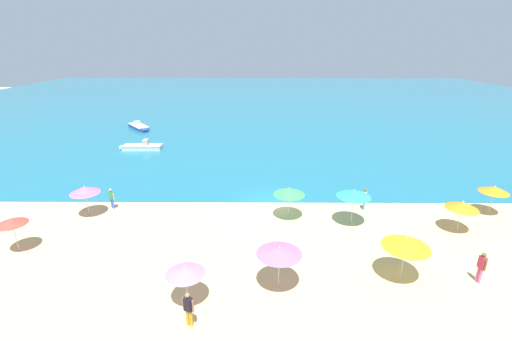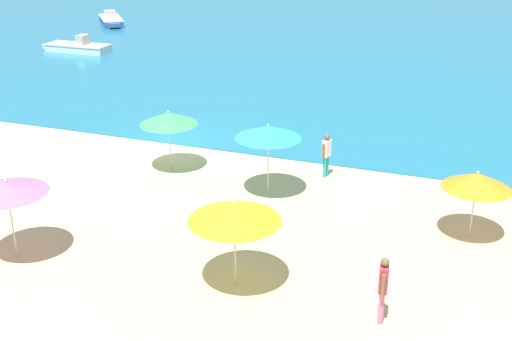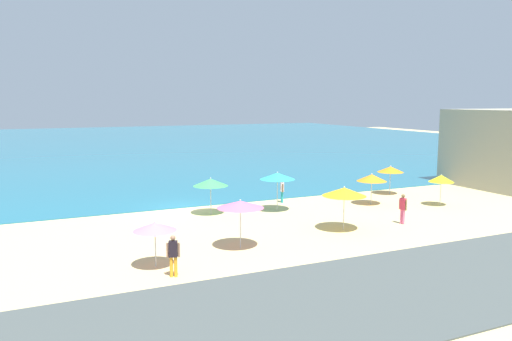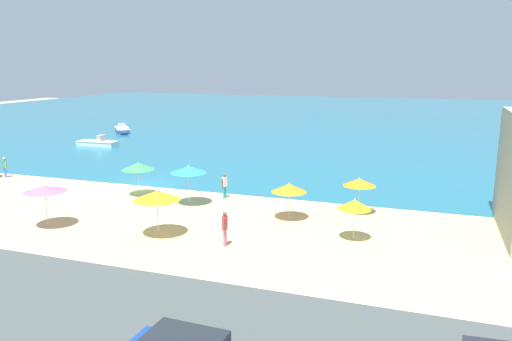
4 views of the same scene
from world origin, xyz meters
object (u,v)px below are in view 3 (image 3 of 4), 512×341
Objects in this scene: beach_umbrella_8 at (441,179)px; beach_umbrella_9 at (372,178)px; beach_umbrella_5 at (344,192)px; beach_umbrella_7 at (240,204)px; beach_umbrella_6 at (211,182)px; bather_0 at (282,189)px; beach_umbrella_0 at (277,176)px; bather_2 at (173,254)px; beach_umbrella_3 at (390,169)px; beach_umbrella_2 at (155,227)px; bather_3 at (403,207)px.

beach_umbrella_9 is at bearing 150.66° from beach_umbrella_8.
beach_umbrella_7 is (-6.71, -0.78, 0.01)m from beach_umbrella_5.
bather_0 is at bearing 13.08° from beach_umbrella_6.
beach_umbrella_0 reaches higher than bather_2.
beach_umbrella_5 is 6.75m from beach_umbrella_7.
bather_2 reaches higher than bather_0.
beach_umbrella_0 is at bearing 172.80° from beach_umbrella_9.
beach_umbrella_0 is at bearing -124.22° from bather_0.
beach_umbrella_3 is at bearing 38.65° from beach_umbrella_5.
beach_umbrella_6 is 1.40× the size of bather_0.
beach_umbrella_2 reaches higher than bather_2.
beach_umbrella_9 is at bearing -8.96° from beach_umbrella_6.
beach_umbrella_0 reaches higher than beach_umbrella_9.
beach_umbrella_3 is at bearing 34.18° from beach_umbrella_9.
beach_umbrella_7 reaches higher than beach_umbrella_2.
beach_umbrella_5 is at bearing -51.38° from beach_umbrella_6.
beach_umbrella_6 is 6.20m from bather_0.
bather_3 is (-5.62, -7.99, -0.96)m from beach_umbrella_3.
bather_3 is at bearing -108.77° from beach_umbrella_9.
beach_umbrella_5 is at bearing 9.64° from beach_umbrella_2.
beach_umbrella_3 is at bearing 2.85° from beach_umbrella_6.
beach_umbrella_6 is at bearing 57.23° from beach_umbrella_2.
beach_umbrella_5 is 1.48× the size of bather_0.
beach_umbrella_9 is at bearing 27.16° from bather_2.
beach_umbrella_2 is 11.43m from beach_umbrella_5.
beach_umbrella_0 reaches higher than beach_umbrella_8.
beach_umbrella_7 is 17.15m from beach_umbrella_8.
beach_umbrella_7 is 1.44× the size of bather_0.
beach_umbrella_0 is 8.30m from bather_3.
beach_umbrella_0 is 1.16× the size of beach_umbrella_3.
bather_0 is 0.96× the size of bather_2.
bather_0 is at bearing 176.15° from beach_umbrella_3.
beach_umbrella_8 is at bearing 12.05° from beach_umbrella_7.
beach_umbrella_9 is 1.25× the size of bather_2.
beach_umbrella_2 is 0.88× the size of beach_umbrella_6.
beach_umbrella_7 is 13.92m from beach_umbrella_9.
bather_2 is at bearing -147.42° from beach_umbrella_7.
bather_0 is (7.09, 9.12, -1.27)m from beach_umbrella_7.
beach_umbrella_3 is 0.92× the size of beach_umbrella_7.
beach_umbrella_0 reaches higher than beach_umbrella_3.
beach_umbrella_9 is 1.30× the size of bather_0.
bather_3 reaches higher than bather_0.
bather_0 is at bearing 52.12° from beach_umbrella_7.
beach_umbrella_7 is at bearing -152.56° from beach_umbrella_3.
beach_umbrella_6 is at bearing 168.24° from beach_umbrella_0.
beach_umbrella_0 reaches higher than beach_umbrella_5.
beach_umbrella_6 is at bearing -177.15° from beach_umbrella_3.
beach_umbrella_2 is 15.54m from bather_0.
beach_umbrella_2 is at bearing 104.55° from bather_2.
beach_umbrella_0 is 13.63m from bather_2.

